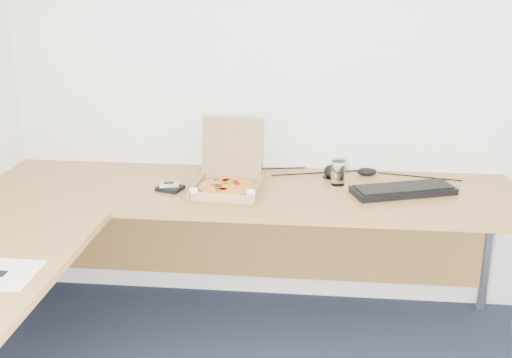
# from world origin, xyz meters

# --- Properties ---
(room_shell) EXTENTS (3.50, 3.50, 2.50)m
(room_shell) POSITION_xyz_m (0.00, 0.00, 1.25)
(room_shell) COLOR white
(room_shell) RESTS_ON ground
(desk) EXTENTS (2.50, 2.20, 0.73)m
(desk) POSITION_xyz_m (-0.82, 0.97, 0.70)
(desk) COLOR #A6743A
(desk) RESTS_ON ground
(pizza_box) EXTENTS (0.29, 0.34, 0.30)m
(pizza_box) POSITION_xyz_m (-0.59, 1.37, 0.77)
(pizza_box) COLOR tan
(pizza_box) RESTS_ON desk
(drinking_glass) EXTENTS (0.07, 0.07, 0.12)m
(drinking_glass) POSITION_xyz_m (-0.08, 1.51, 0.79)
(drinking_glass) COLOR silver
(drinking_glass) RESTS_ON desk
(keyboard) EXTENTS (0.50, 0.31, 0.03)m
(keyboard) POSITION_xyz_m (0.21, 1.41, 0.74)
(keyboard) COLOR black
(keyboard) RESTS_ON desk
(mouse) EXTENTS (0.12, 0.10, 0.04)m
(mouse) POSITION_xyz_m (0.06, 1.67, 0.75)
(mouse) COLOR black
(mouse) RESTS_ON desk
(wallet) EXTENTS (0.13, 0.12, 0.02)m
(wallet) POSITION_xyz_m (-0.86, 1.34, 0.74)
(wallet) COLOR black
(wallet) RESTS_ON desk
(phone) EXTENTS (0.10, 0.06, 0.02)m
(phone) POSITION_xyz_m (-0.86, 1.35, 0.76)
(phone) COLOR #B2B5BA
(phone) RESTS_ON wallet
(dome_speaker) EXTENTS (0.08, 0.08, 0.07)m
(dome_speaker) POSITION_xyz_m (-0.11, 1.61, 0.76)
(dome_speaker) COLOR black
(dome_speaker) RESTS_ON desk
(cable_bundle) EXTENTS (0.61, 0.13, 0.01)m
(cable_bundle) POSITION_xyz_m (-0.14, 1.68, 0.73)
(cable_bundle) COLOR black
(cable_bundle) RESTS_ON desk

